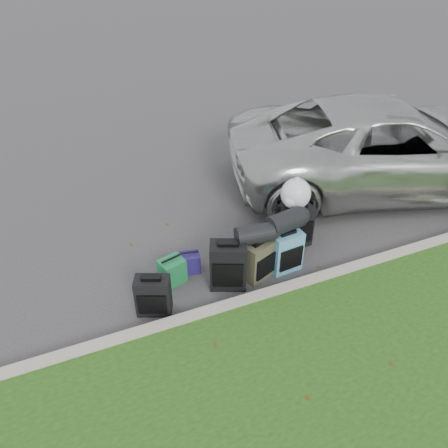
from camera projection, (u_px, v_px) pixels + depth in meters
name	position (u px, v px, depth m)	size (l,w,h in m)	color
ground	(235.00, 258.00, 6.81)	(120.00, 120.00, 0.00)	#383535
curb	(264.00, 297.00, 6.01)	(120.00, 0.18, 0.15)	#9E937F
suv	(388.00, 145.00, 8.22)	(2.75, 5.97, 1.66)	#B7B7B2
suitcase_small_black	(153.00, 296.00, 5.74)	(0.46, 0.25, 0.57)	black
suitcase_large_black_left	(228.00, 265.00, 6.11)	(0.51, 0.30, 0.73)	black
suitcase_olive	(258.00, 260.00, 6.30)	(0.45, 0.28, 0.61)	#373424
suitcase_teal	(286.00, 251.00, 6.43)	(0.46, 0.27, 0.65)	teal
suitcase_large_black_right	(297.00, 226.00, 6.91)	(0.46, 0.28, 0.70)	black
tote_green	(172.00, 271.00, 6.27)	(0.34, 0.27, 0.39)	#1A753B
tote_navy	(190.00, 262.00, 6.49)	(0.29, 0.23, 0.31)	navy
duffel_left	(254.00, 234.00, 6.06)	(0.28, 0.28, 0.52)	black
duffel_right	(286.00, 222.00, 6.22)	(0.31, 0.31, 0.54)	black
trash_bag	(296.00, 194.00, 6.60)	(0.47, 0.47, 0.47)	white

